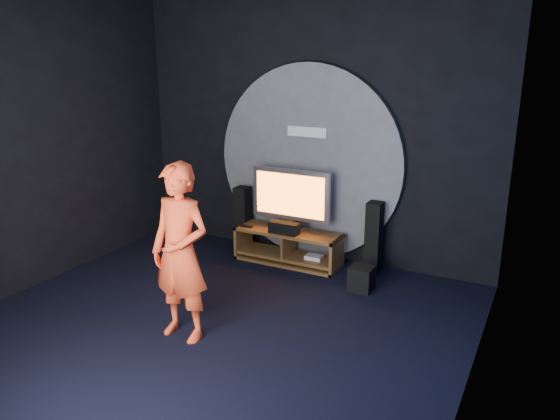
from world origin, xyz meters
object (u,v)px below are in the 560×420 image
at_px(tower_speaker_left, 243,219).
at_px(player, 180,253).
at_px(media_console, 289,249).
at_px(tv, 291,197).
at_px(tower_speaker_right, 374,237).
at_px(subwoofer, 361,278).

height_order(tower_speaker_left, player, player).
bearing_deg(media_console, player, -91.45).
distance_m(tv, player, 2.28).
xyz_separation_m(tower_speaker_right, player, (-1.15, -2.44, 0.42)).
distance_m(media_console, player, 2.32).
relative_size(tower_speaker_left, player, 0.53).
bearing_deg(tower_speaker_right, tv, -171.90).
xyz_separation_m(media_console, player, (-0.06, -2.22, 0.68)).
bearing_deg(tower_speaker_right, tower_speaker_left, -177.10).
xyz_separation_m(tower_speaker_right, subwoofer, (0.06, -0.60, -0.32)).
xyz_separation_m(tv, tower_speaker_left, (-0.78, 0.06, -0.43)).
bearing_deg(player, tower_speaker_right, 66.97).
relative_size(tower_speaker_right, player, 0.53).
xyz_separation_m(subwoofer, player, (-1.21, -1.83, 0.73)).
bearing_deg(media_console, subwoofer, -18.30).
height_order(tower_speaker_left, subwoofer, tower_speaker_left).
bearing_deg(tower_speaker_right, media_console, -168.42).
relative_size(media_console, player, 0.81).
distance_m(subwoofer, player, 2.32).
distance_m(media_console, subwoofer, 1.22).
xyz_separation_m(tv, subwoofer, (1.16, -0.45, -0.75)).
xyz_separation_m(tv, tower_speaker_right, (1.10, 0.16, -0.43)).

